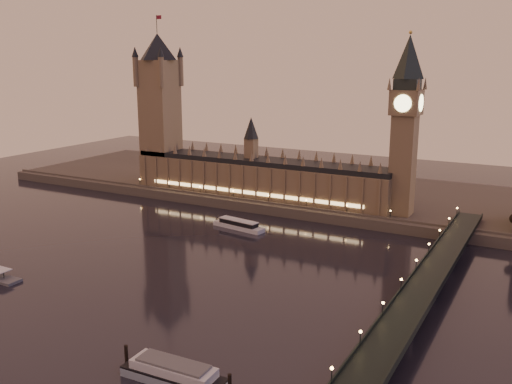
% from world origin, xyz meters
% --- Properties ---
extents(ground, '(700.00, 700.00, 0.00)m').
position_xyz_m(ground, '(0.00, 0.00, 0.00)').
color(ground, black).
rests_on(ground, ground).
extents(far_embankment, '(560.00, 130.00, 6.00)m').
position_xyz_m(far_embankment, '(30.00, 165.00, 3.00)').
color(far_embankment, '#423D35').
rests_on(far_embankment, ground).
extents(palace_of_westminster, '(180.00, 26.62, 52.00)m').
position_xyz_m(palace_of_westminster, '(-40.12, 120.99, 21.71)').
color(palace_of_westminster, brown).
rests_on(palace_of_westminster, ground).
extents(victoria_tower, '(31.68, 31.68, 118.00)m').
position_xyz_m(victoria_tower, '(-120.00, 121.00, 65.79)').
color(victoria_tower, brown).
rests_on(victoria_tower, ground).
extents(big_ben, '(17.68, 17.68, 104.00)m').
position_xyz_m(big_ben, '(53.99, 120.99, 63.95)').
color(big_ben, brown).
rests_on(big_ben, ground).
extents(westminster_bridge, '(13.20, 260.00, 15.30)m').
position_xyz_m(westminster_bridge, '(91.61, 0.00, 5.52)').
color(westminster_bridge, black).
rests_on(westminster_bridge, ground).
extents(bare_tree_0, '(5.11, 5.11, 10.38)m').
position_xyz_m(bare_tree_0, '(114.43, 109.00, 13.72)').
color(bare_tree_0, black).
rests_on(bare_tree_0, ground).
extents(cruise_boat_a, '(33.60, 12.29, 5.26)m').
position_xyz_m(cruise_boat_a, '(-24.27, 66.91, 2.32)').
color(cruise_boat_a, silver).
rests_on(cruise_boat_a, ground).
extents(moored_barge, '(38.56, 10.42, 7.07)m').
position_xyz_m(moored_barge, '(38.77, -79.80, 2.98)').
color(moored_barge, '#8A9EAF').
rests_on(moored_barge, ground).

